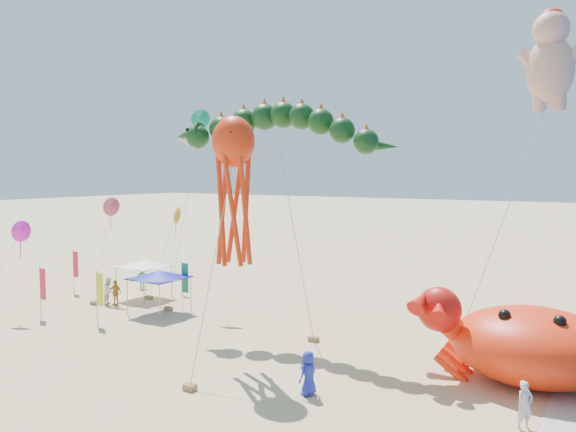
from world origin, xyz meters
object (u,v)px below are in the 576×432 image
at_px(cherub_kite, 550,57).
at_px(dragon_kite, 276,135).
at_px(canopy_blue, 159,275).
at_px(canopy_white, 144,264).
at_px(octopus_kite, 233,179).
at_px(crab_inflatable, 532,343).

bearing_deg(cherub_kite, dragon_kite, -150.41).
distance_m(dragon_kite, canopy_blue, 11.85).
bearing_deg(canopy_white, canopy_blue, -32.68).
distance_m(cherub_kite, canopy_blue, 25.52).
relative_size(octopus_kite, canopy_blue, 3.46).
xyz_separation_m(canopy_blue, canopy_white, (-3.99, 2.56, -0.00)).
xyz_separation_m(dragon_kite, canopy_white, (-12.32, 2.03, -8.40)).
bearing_deg(cherub_kite, crab_inflatable, -84.91).
distance_m(crab_inflatable, canopy_blue, 21.69).
bearing_deg(octopus_kite, canopy_white, 151.95).
bearing_deg(crab_inflatable, canopy_white, 173.13).
bearing_deg(octopus_kite, crab_inflatable, 17.92).
distance_m(canopy_blue, canopy_white, 4.74).
bearing_deg(canopy_blue, cherub_kite, 20.15).
bearing_deg(octopus_kite, canopy_blue, 154.07).
xyz_separation_m(octopus_kite, canopy_blue, (-9.32, 4.53, -6.04)).
bearing_deg(crab_inflatable, cherub_kite, 95.09).
distance_m(octopus_kite, canopy_white, 16.24).
relative_size(dragon_kite, canopy_blue, 3.84).
bearing_deg(canopy_blue, dragon_kite, 3.61).
relative_size(crab_inflatable, octopus_kite, 0.80).
bearing_deg(cherub_kite, canopy_white, -168.38).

